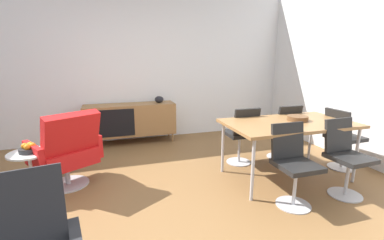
{
  "coord_description": "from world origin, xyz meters",
  "views": [
    {
      "loc": [
        -0.33,
        -2.45,
        1.51
      ],
      "look_at": [
        0.51,
        0.2,
        0.86
      ],
      "focal_mm": 24.44,
      "sensor_mm": 36.0,
      "label": 1
    }
  ],
  "objects_px": {
    "dining_chair_back_left": "(242,133)",
    "side_table_round": "(32,169)",
    "wooden_bowl_on_table": "(297,118)",
    "lounge_chair_red": "(67,150)",
    "dining_table": "(289,125)",
    "dining_chair_far_end": "(342,137)",
    "vase_cobalt": "(159,99)",
    "sideboard": "(130,119)",
    "dining_chair_front_right": "(345,154)",
    "dining_chair_front_left": "(293,162)",
    "fruit_bowl": "(29,148)",
    "dining_chair_back_right": "(283,129)"
  },
  "relations": [
    {
      "from": "dining_chair_back_left",
      "to": "side_table_round",
      "type": "relative_size",
      "value": 1.65
    },
    {
      "from": "wooden_bowl_on_table",
      "to": "lounge_chair_red",
      "type": "bearing_deg",
      "value": 169.7
    },
    {
      "from": "dining_chair_back_left",
      "to": "dining_table",
      "type": "bearing_deg",
      "value": -57.94
    },
    {
      "from": "dining_chair_far_end",
      "to": "vase_cobalt",
      "type": "bearing_deg",
      "value": 135.89
    },
    {
      "from": "sideboard",
      "to": "dining_chair_front_right",
      "type": "xyz_separation_m",
      "value": [
        2.15,
        -2.64,
        0.03
      ]
    },
    {
      "from": "dining_chair_back_left",
      "to": "vase_cobalt",
      "type": "bearing_deg",
      "value": 120.88
    },
    {
      "from": "vase_cobalt",
      "to": "lounge_chair_red",
      "type": "relative_size",
      "value": 0.17
    },
    {
      "from": "dining_chair_back_left",
      "to": "sideboard",
      "type": "bearing_deg",
      "value": 133.62
    },
    {
      "from": "dining_chair_front_left",
      "to": "fruit_bowl",
      "type": "xyz_separation_m",
      "value": [
        -2.65,
        0.99,
        0.09
      ]
    },
    {
      "from": "sideboard",
      "to": "dining_chair_front_left",
      "type": "relative_size",
      "value": 1.87
    },
    {
      "from": "dining_chair_front_right",
      "to": "side_table_round",
      "type": "relative_size",
      "value": 1.65
    },
    {
      "from": "dining_chair_front_right",
      "to": "fruit_bowl",
      "type": "relative_size",
      "value": 4.28
    },
    {
      "from": "wooden_bowl_on_table",
      "to": "dining_chair_back_right",
      "type": "height_order",
      "value": "dining_chair_back_right"
    },
    {
      "from": "sideboard",
      "to": "fruit_bowl",
      "type": "xyz_separation_m",
      "value": [
        -1.2,
        -1.65,
        0.12
      ]
    },
    {
      "from": "vase_cobalt",
      "to": "fruit_bowl",
      "type": "xyz_separation_m",
      "value": [
        -1.74,
        -1.65,
        -0.22
      ]
    },
    {
      "from": "vase_cobalt",
      "to": "dining_chair_back_right",
      "type": "xyz_separation_m",
      "value": [
        1.61,
        -1.52,
        -0.31
      ]
    },
    {
      "from": "dining_chair_front_left",
      "to": "lounge_chair_red",
      "type": "bearing_deg",
      "value": 154.34
    },
    {
      "from": "sideboard",
      "to": "fruit_bowl",
      "type": "distance_m",
      "value": 2.05
    },
    {
      "from": "lounge_chair_red",
      "to": "fruit_bowl",
      "type": "height_order",
      "value": "lounge_chair_red"
    },
    {
      "from": "sideboard",
      "to": "side_table_round",
      "type": "relative_size",
      "value": 3.08
    },
    {
      "from": "dining_chair_far_end",
      "to": "dining_chair_front_left",
      "type": "bearing_deg",
      "value": -155.82
    },
    {
      "from": "vase_cobalt",
      "to": "dining_chair_front_left",
      "type": "bearing_deg",
      "value": -70.97
    },
    {
      "from": "vase_cobalt",
      "to": "lounge_chair_red",
      "type": "height_order",
      "value": "lounge_chair_red"
    },
    {
      "from": "lounge_chair_red",
      "to": "side_table_round",
      "type": "height_order",
      "value": "lounge_chair_red"
    },
    {
      "from": "wooden_bowl_on_table",
      "to": "dining_chair_back_right",
      "type": "xyz_separation_m",
      "value": [
        0.2,
        0.52,
        -0.3
      ]
    },
    {
      "from": "fruit_bowl",
      "to": "sideboard",
      "type": "bearing_deg",
      "value": 53.87
    },
    {
      "from": "dining_chair_front_left",
      "to": "fruit_bowl",
      "type": "height_order",
      "value": "dining_chair_front_left"
    },
    {
      "from": "sideboard",
      "to": "dining_table",
      "type": "bearing_deg",
      "value": -49.14
    },
    {
      "from": "dining_chair_front_right",
      "to": "side_table_round",
      "type": "height_order",
      "value": "dining_chair_front_right"
    },
    {
      "from": "dining_chair_front_left",
      "to": "lounge_chair_red",
      "type": "distance_m",
      "value": 2.55
    },
    {
      "from": "wooden_bowl_on_table",
      "to": "dining_chair_front_right",
      "type": "relative_size",
      "value": 0.3
    },
    {
      "from": "dining_chair_front_right",
      "to": "dining_chair_back_right",
      "type": "xyz_separation_m",
      "value": [
        0.0,
        1.12,
        0.0
      ]
    },
    {
      "from": "sideboard",
      "to": "fruit_bowl",
      "type": "height_order",
      "value": "sideboard"
    },
    {
      "from": "sideboard",
      "to": "dining_chair_front_left",
      "type": "height_order",
      "value": "dining_chair_front_left"
    },
    {
      "from": "dining_chair_far_end",
      "to": "side_table_round",
      "type": "relative_size",
      "value": 1.65
    },
    {
      "from": "dining_chair_back_right",
      "to": "dining_table",
      "type": "bearing_deg",
      "value": -122.01
    },
    {
      "from": "dining_chair_front_right",
      "to": "fruit_bowl",
      "type": "bearing_deg",
      "value": 163.59
    },
    {
      "from": "dining_chair_far_end",
      "to": "dining_chair_back_left",
      "type": "bearing_deg",
      "value": 155.61
    },
    {
      "from": "dining_chair_front_left",
      "to": "dining_chair_back_right",
      "type": "bearing_deg",
      "value": 57.98
    },
    {
      "from": "sideboard",
      "to": "wooden_bowl_on_table",
      "type": "height_order",
      "value": "wooden_bowl_on_table"
    },
    {
      "from": "wooden_bowl_on_table",
      "to": "vase_cobalt",
      "type": "bearing_deg",
      "value": 124.68
    },
    {
      "from": "vase_cobalt",
      "to": "dining_chair_back_left",
      "type": "relative_size",
      "value": 0.19
    },
    {
      "from": "lounge_chair_red",
      "to": "dining_chair_back_right",
      "type": "bearing_deg",
      "value": 0.24
    },
    {
      "from": "dining_chair_back_right",
      "to": "side_table_round",
      "type": "xyz_separation_m",
      "value": [
        -3.35,
        -0.13,
        -0.15
      ]
    },
    {
      "from": "dining_chair_back_left",
      "to": "dining_chair_far_end",
      "type": "height_order",
      "value": "same"
    },
    {
      "from": "vase_cobalt",
      "to": "dining_chair_back_right",
      "type": "relative_size",
      "value": 0.19
    },
    {
      "from": "dining_table",
      "to": "dining_chair_front_left",
      "type": "relative_size",
      "value": 1.87
    },
    {
      "from": "wooden_bowl_on_table",
      "to": "dining_chair_back_right",
      "type": "bearing_deg",
      "value": 69.49
    },
    {
      "from": "dining_table",
      "to": "wooden_bowl_on_table",
      "type": "bearing_deg",
      "value": 13.38
    },
    {
      "from": "dining_chair_back_right",
      "to": "dining_chair_far_end",
      "type": "bearing_deg",
      "value": -46.15
    }
  ]
}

